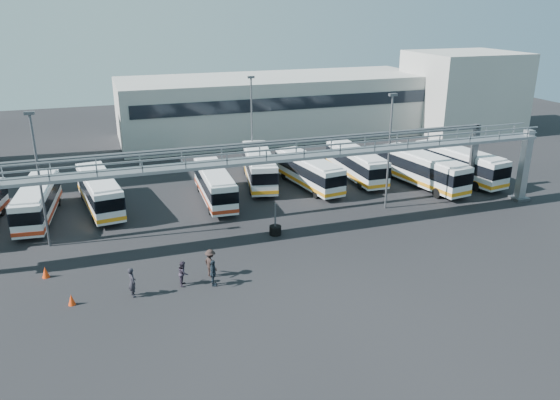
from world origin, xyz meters
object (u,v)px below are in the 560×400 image
object	(u,v)px
bus_2	(99,191)
bus_9	(459,163)
tire_stack	(275,229)
pedestrian_a	(132,282)
light_pole_back	(252,119)
bus_6	(309,171)
pedestrian_d	(213,273)
cone_left	(72,300)
bus_7	(356,163)
bus_4	(215,184)
pedestrian_b	(183,273)
bus_1	(37,200)
pedestrian_c	(211,263)
bus_5	(259,166)
cone_right	(45,272)
bus_8	(422,168)
light_pole_mid	(389,146)
light_pole_left	(39,173)

from	to	relation	value
bus_2	bus_9	size ratio (longest dim) A/B	0.96
tire_stack	bus_2	bearing A→B (deg)	140.89
bus_9	pedestrian_a	distance (m)	36.58
light_pole_back	bus_6	size ratio (longest dim) A/B	0.99
pedestrian_d	cone_left	distance (m)	8.69
bus_7	bus_2	bearing A→B (deg)	-177.88
light_pole_back	bus_9	size ratio (longest dim) A/B	0.92
bus_4	cone_left	world-z (taller)	bus_4
cone_left	bus_7	bearing A→B (deg)	32.13
bus_6	pedestrian_b	world-z (taller)	bus_6
pedestrian_d	light_pole_back	bearing A→B (deg)	-8.67
light_pole_back	tire_stack	bearing A→B (deg)	-100.37
pedestrian_d	bus_1	bearing A→B (deg)	48.54
pedestrian_c	pedestrian_d	distance (m)	1.34
bus_5	bus_6	world-z (taller)	bus_5
bus_2	cone_right	bearing A→B (deg)	-115.79
bus_9	bus_6	bearing A→B (deg)	160.29
cone_left	pedestrian_a	bearing A→B (deg)	-2.01
bus_7	cone_right	world-z (taller)	bus_7
bus_4	pedestrian_d	xyz separation A→B (m)	(-3.61, -15.72, -0.79)
bus_6	pedestrian_d	world-z (taller)	bus_6
bus_2	bus_8	world-z (taller)	bus_8
light_pole_mid	cone_left	xyz separation A→B (m)	(-26.27, -8.64, -5.38)
light_pole_back	pedestrian_b	xyz separation A→B (m)	(-11.41, -23.31, -4.89)
light_pole_mid	bus_6	size ratio (longest dim) A/B	0.99
bus_2	bus_4	bearing A→B (deg)	-15.49
bus_4	bus_8	bearing A→B (deg)	-3.98
tire_stack	bus_1	bearing A→B (deg)	151.90
light_pole_mid	bus_2	xyz separation A→B (m)	(-24.07, 7.96, -3.98)
bus_8	pedestrian_b	bearing A→B (deg)	-162.82
cone_left	light_pole_left	bearing A→B (deg)	100.17
bus_8	cone_right	xyz separation A→B (m)	(-34.47, -8.77, -1.45)
bus_7	cone_left	bearing A→B (deg)	-147.43
bus_5	pedestrian_b	bearing A→B (deg)	-108.96
bus_5	tire_stack	size ratio (longest dim) A/B	4.17
pedestrian_d	bus_7	bearing A→B (deg)	-33.75
light_pole_left	light_pole_mid	bearing A→B (deg)	-2.05
bus_9	pedestrian_c	distance (m)	31.42
bus_9	bus_1	bearing A→B (deg)	167.68
bus_1	bus_6	size ratio (longest dim) A/B	1.01
pedestrian_b	cone_left	distance (m)	6.88
light_pole_back	bus_8	distance (m)	18.34
bus_2	bus_4	world-z (taller)	bus_2
pedestrian_d	light_pole_mid	bearing A→B (deg)	-49.68
tire_stack	cone_right	bearing A→B (deg)	-173.81
tire_stack	light_pole_mid	bearing A→B (deg)	12.58
light_pole_mid	pedestrian_b	xyz separation A→B (m)	(-19.41, -8.31, -4.89)
light_pole_mid	cone_right	distance (m)	28.81
bus_6	bus_9	size ratio (longest dim) A/B	0.93
bus_1	light_pole_back	bearing A→B (deg)	26.37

